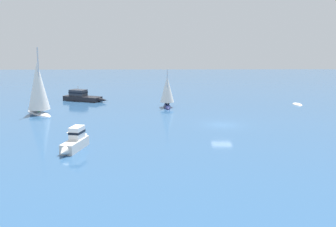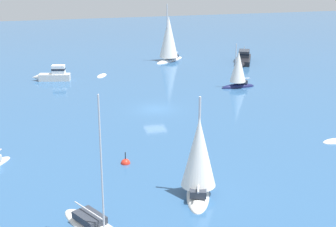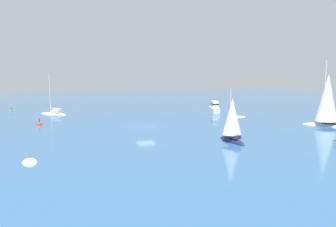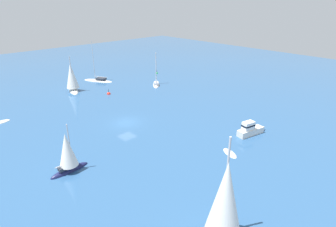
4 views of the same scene
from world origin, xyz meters
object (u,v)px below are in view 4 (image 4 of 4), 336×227
at_px(powerboat, 251,129).
at_px(sailboat_1, 72,79).
at_px(tender, 230,153).
at_px(sailboat, 98,81).
at_px(ketch, 225,203).
at_px(mooring_buoy, 109,94).
at_px(dinghy, 2,122).
at_px(yacht, 156,84).
at_px(sloop, 68,155).
at_px(channel_buoy, 157,73).

relative_size(powerboat, sailboat_1, 0.67).
distance_m(powerboat, sailboat_1, 39.21).
distance_m(tender, sailboat, 42.65).
xyz_separation_m(ketch, mooring_buoy, (-13.41, -39.59, -3.52)).
bearing_deg(powerboat, tender, -158.25).
relative_size(ketch, sailboat, 0.97).
distance_m(dinghy, powerboat, 40.10).
bearing_deg(yacht, sloop, 164.32).
bearing_deg(sailboat_1, mooring_buoy, 49.81).
bearing_deg(sloop, ketch, -77.29).
height_order(ketch, mooring_buoy, ketch).
bearing_deg(powerboat, sailboat, 104.91).
xyz_separation_m(powerboat, channel_buoy, (-13.52, -37.06, -0.81)).
bearing_deg(yacht, mooring_buoy, 123.26).
distance_m(sailboat, channel_buoy, 15.97).
bearing_deg(tender, sailboat_1, 28.66).
distance_m(sloop, yacht, 36.29).
xyz_separation_m(sloop, channel_buoy, (-37.57, -27.59, -2.20)).
bearing_deg(ketch, powerboat, -15.34).
height_order(powerboat, tender, powerboat).
distance_m(ketch, sloop, 19.01).
relative_size(sloop, powerboat, 1.18).
bearing_deg(sailboat_1, powerboat, 31.87).
relative_size(dinghy, tender, 0.91).
height_order(sloop, sailboat_1, sailboat_1).
xyz_separation_m(tender, yacht, (-13.28, -30.25, 0.21)).
relative_size(sailboat_1, channel_buoy, 7.72).
bearing_deg(tender, dinghy, 55.51).
xyz_separation_m(ketch, channel_buoy, (-32.38, -45.82, -3.52)).
distance_m(sloop, sailboat, 38.77).
distance_m(ketch, tender, 14.63).
bearing_deg(dinghy, channel_buoy, -177.71).
bearing_deg(sloop, channel_buoy, 33.10).
height_order(tender, sailboat, sailboat).
bearing_deg(powerboat, channel_buoy, 82.22).
distance_m(tender, mooring_buoy, 32.00).
bearing_deg(dinghy, sloop, 88.46).
xyz_separation_m(yacht, channel_buoy, (-7.11, -7.96, -0.20)).
relative_size(sloop, sailboat, 0.64).
xyz_separation_m(ketch, yacht, (-25.27, -37.86, -3.32)).
xyz_separation_m(dinghy, channel_buoy, (-39.66, -6.66, 0.01)).
bearing_deg(sailboat, dinghy, 84.63).
relative_size(sloop, mooring_buoy, 4.40).
relative_size(tender, sailboat_1, 0.37).
relative_size(sailboat, channel_buoy, 9.49).
height_order(sailboat, channel_buoy, sailboat).
bearing_deg(dinghy, yacht, 170.47).
distance_m(sailboat, yacht, 14.69).
height_order(tender, mooring_buoy, mooring_buoy).
distance_m(dinghy, tender, 36.97).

